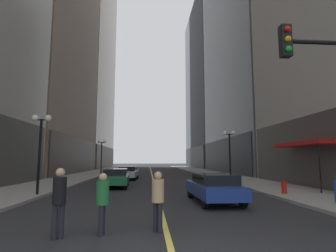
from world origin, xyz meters
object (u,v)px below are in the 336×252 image
object	(u,v)px
car_blue	(214,187)
street_lamp_left_far	(102,149)
car_green	(116,177)
street_lamp_right_mid	(230,145)
car_silver	(128,172)
fire_hydrant_right	(284,189)
pedestrian_in_green_parka	(102,199)
pedestrian_in_tan_trench	(158,196)
pedestrian_in_black_coat	(59,197)
street_lamp_left_near	(41,136)

from	to	relation	value
car_blue	street_lamp_left_far	bearing A→B (deg)	112.32
car_green	street_lamp_right_mid	distance (m)	9.89
car_silver	fire_hydrant_right	size ratio (longest dim) A/B	5.95
pedestrian_in_green_parka	street_lamp_right_mid	world-z (taller)	street_lamp_right_mid
pedestrian_in_tan_trench	pedestrian_in_black_coat	bearing A→B (deg)	-169.61
fire_hydrant_right	car_green	bearing A→B (deg)	149.77
pedestrian_in_black_coat	street_lamp_right_mid	bearing A→B (deg)	58.89
car_green	fire_hydrant_right	world-z (taller)	car_green
car_blue	pedestrian_in_green_parka	xyz separation A→B (m)	(-4.29, -5.14, 0.22)
car_blue	street_lamp_left_near	size ratio (longest dim) A/B	1.06
pedestrian_in_tan_trench	fire_hydrant_right	size ratio (longest dim) A/B	2.06
car_silver	pedestrian_in_black_coat	bearing A→B (deg)	-90.68
car_green	pedestrian_in_black_coat	world-z (taller)	pedestrian_in_black_coat
pedestrian_in_tan_trench	fire_hydrant_right	xyz separation A→B (m)	(7.14, 6.74, -0.56)
car_silver	street_lamp_left_far	bearing A→B (deg)	119.52
street_lamp_left_near	fire_hydrant_right	distance (m)	13.62
pedestrian_in_green_parka	street_lamp_left_near	world-z (taller)	street_lamp_left_near
pedestrian_in_green_parka	car_green	bearing A→B (deg)	95.14
street_lamp_left_far	fire_hydrant_right	xyz separation A→B (m)	(13.30, -20.00, -2.86)
pedestrian_in_tan_trench	fire_hydrant_right	distance (m)	9.84
pedestrian_in_tan_trench	pedestrian_in_black_coat	size ratio (longest dim) A/B	0.93
street_lamp_left_far	street_lamp_right_mid	xyz separation A→B (m)	(12.80, -11.99, 0.00)
pedestrian_in_black_coat	street_lamp_left_far	world-z (taller)	street_lamp_left_far
street_lamp_right_mid	fire_hydrant_right	distance (m)	8.51
street_lamp_left_near	fire_hydrant_right	size ratio (longest dim) A/B	5.54
car_silver	street_lamp_left_near	xyz separation A→B (m)	(-3.86, -12.56, 2.54)
fire_hydrant_right	car_blue	bearing A→B (deg)	-157.42
car_blue	car_silver	world-z (taller)	same
street_lamp_left_near	pedestrian_in_black_coat	bearing A→B (deg)	-65.21
car_blue	pedestrian_in_green_parka	world-z (taller)	pedestrian_in_green_parka
pedestrian_in_green_parka	street_lamp_left_near	xyz separation A→B (m)	(-4.66, 7.57, 2.32)
street_lamp_left_far	street_lamp_right_mid	bearing A→B (deg)	-43.14
street_lamp_right_mid	car_green	bearing A→B (deg)	-166.02
pedestrian_in_green_parka	street_lamp_right_mid	size ratio (longest dim) A/B	0.37
car_blue	pedestrian_in_black_coat	distance (m)	7.60
car_silver	pedestrian_in_green_parka	size ratio (longest dim) A/B	2.94
pedestrian_in_black_coat	pedestrian_in_green_parka	bearing A→B (deg)	13.98
pedestrian_in_tan_trench	street_lamp_right_mid	size ratio (longest dim) A/B	0.37
car_blue	street_lamp_right_mid	world-z (taller)	street_lamp_right_mid
car_green	street_lamp_left_far	xyz separation A→B (m)	(-3.53, 14.30, 2.54)
fire_hydrant_right	street_lamp_left_near	bearing A→B (deg)	177.32
street_lamp_left_far	pedestrian_in_tan_trench	bearing A→B (deg)	-77.03
street_lamp_right_mid	fire_hydrant_right	size ratio (longest dim) A/B	5.54
pedestrian_in_tan_trench	street_lamp_right_mid	world-z (taller)	street_lamp_right_mid
pedestrian_in_black_coat	street_lamp_left_near	bearing A→B (deg)	114.79
car_blue	pedestrian_in_tan_trench	world-z (taller)	pedestrian_in_tan_trench
car_silver	pedestrian_in_green_parka	xyz separation A→B (m)	(0.80, -20.13, 0.22)
street_lamp_left_far	fire_hydrant_right	size ratio (longest dim) A/B	5.54
car_silver	car_green	bearing A→B (deg)	-92.55
car_silver	street_lamp_right_mid	distance (m)	10.64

